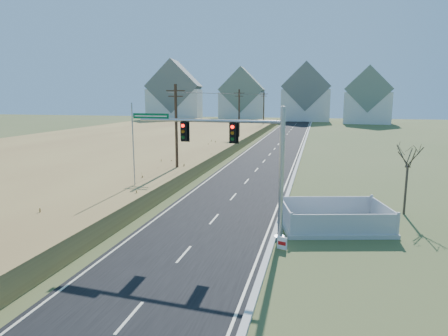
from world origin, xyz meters
TOP-DOWN VIEW (x-y plane):
  - ground at (0.00, 0.00)m, footprint 260.00×260.00m
  - road at (0.00, 50.00)m, footprint 8.00×180.00m
  - curb at (4.15, 50.00)m, footprint 0.30×180.00m
  - reed_marsh at (-24.00, 40.00)m, footprint 38.00×110.00m
  - utility_pole_near at (-6.50, 15.00)m, footprint 1.80×0.26m
  - utility_pole_mid at (-6.50, 45.00)m, footprint 1.80×0.26m
  - utility_pole_far at (-6.50, 75.00)m, footprint 1.80×0.26m
  - condo_nw at (-38.00, 100.00)m, footprint 17.69×13.38m
  - condo_nnw at (-18.00, 108.00)m, footprint 14.93×11.17m
  - condo_n at (2.00, 112.00)m, footprint 15.27×10.20m
  - condo_ne at (20.00, 104.00)m, footprint 14.12×10.51m
  - traffic_signal_mast at (2.62, 1.50)m, footprint 9.27×1.07m
  - fence_enclosure at (7.51, 4.24)m, footprint 7.15×5.69m
  - open_sign at (4.75, -0.10)m, footprint 0.53×0.22m
  - flagpole at (-7.00, 7.05)m, footprint 0.34×0.34m
  - bare_tree at (12.25, 8.23)m, footprint 1.92×1.92m

SIDE VIEW (x-z plane):
  - ground at x=0.00m, z-range 0.00..0.00m
  - road at x=0.00m, z-range 0.00..0.06m
  - curb at x=4.15m, z-range 0.00..0.18m
  - fence_enclosure at x=7.51m, z-range -0.44..1.00m
  - open_sign at x=4.75m, z-range 0.02..0.69m
  - reed_marsh at x=-24.00m, z-range 0.00..1.30m
  - flagpole at x=-7.00m, z-range -0.75..6.70m
  - bare_tree at x=12.25m, z-range 1.56..6.65m
  - traffic_signal_mast at x=2.62m, z-range 0.83..8.22m
  - utility_pole_near at x=-6.50m, z-range 0.18..9.18m
  - utility_pole_mid at x=-6.50m, z-range 0.18..9.18m
  - utility_pole_far at x=-6.50m, z-range 0.18..9.18m
  - condo_ne at x=20.00m, z-range -1.42..15.10m
  - condo_nnw at x=-18.00m, z-range -1.58..15.45m
  - condo_n at x=2.00m, z-range -1.66..16.88m
  - condo_nw at x=-38.00m, z-range -1.82..17.23m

